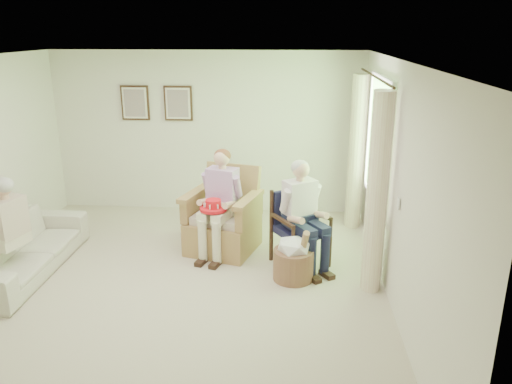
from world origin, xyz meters
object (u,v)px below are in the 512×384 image
sofa (22,249)px  person_wicker (221,195)px  person_sofa (4,226)px  red_hat (213,206)px  wicker_armchair (223,224)px  person_dark (301,208)px  wood_armchair (301,224)px  hatbox (294,258)px

sofa → person_wicker: person_wicker is taller
person_sofa → red_hat: size_ratio=3.68×
wicker_armchair → sofa: size_ratio=0.53×
person_wicker → person_dark: 1.10m
wicker_armchair → person_wicker: person_wicker is taller
person_dark → red_hat: (-1.12, 0.12, -0.05)m
person_dark → wood_armchair: bearing=57.1°
wicker_armchair → person_sofa: bearing=-138.2°
wicker_armchair → person_wicker: (-0.00, -0.15, 0.47)m
hatbox → person_wicker: bearing=145.3°
sofa → person_wicker: (2.40, 0.72, 0.52)m
person_sofa → person_dark: bearing=115.7°
person_wicker → red_hat: bearing=-94.6°
wood_armchair → person_dark: bearing=-122.9°
sofa → red_hat: bearing=-77.1°
sofa → red_hat: size_ratio=6.13×
wood_armchair → person_sofa: size_ratio=0.74×
wicker_armchair → hatbox: bearing=-23.9°
wicker_armchair → hatbox: wicker_armchair is taller
red_hat → person_dark: bearing=-6.0°
wicker_armchair → person_wicker: bearing=-73.7°
wood_armchair → person_wicker: person_wicker is taller
person_dark → sofa: bearing=154.0°
red_hat → hatbox: bearing=-24.7°
person_sofa → hatbox: size_ratio=1.77×
wood_armchair → person_dark: 0.32m
wood_armchair → hatbox: 0.57m
sofa → person_dark: 3.51m
person_wicker → red_hat: (-0.07, -0.19, -0.09)m
wicker_armchair → hatbox: 1.27m
red_hat → hatbox: (1.04, -0.48, -0.46)m
wood_armchair → red_hat: wood_armchair is taller
person_sofa → red_hat: (2.33, 0.80, 0.01)m
red_hat → person_sofa: bearing=-161.0°
wicker_armchair → person_dark: 1.22m
sofa → person_dark: bearing=-83.1°
person_dark → red_hat: person_dark is taller
wood_armchair → hatbox: bearing=-131.8°
red_hat → hatbox: size_ratio=0.48×
wicker_armchair → person_sofa: (-2.40, -1.15, 0.37)m
wood_armchair → person_sofa: person_sofa is taller
sofa → person_sofa: (-0.00, -0.27, 0.42)m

